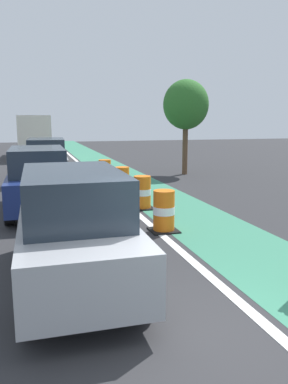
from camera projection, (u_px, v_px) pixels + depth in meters
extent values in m
plane|color=#2D2D30|center=(208.00, 335.00, 5.29)|extent=(100.00, 100.00, 0.00)
cube|color=#387F60|center=(140.00, 186.00, 17.27)|extent=(2.50, 80.00, 0.01)
cube|color=silver|center=(107.00, 188.00, 16.86)|extent=(0.20, 80.00, 0.01)
cube|color=#9EA0A5|center=(75.00, 241.00, 6.85)|extent=(1.88, 4.62, 0.90)
cube|color=#232D38|center=(73.00, 194.00, 6.69)|extent=(1.64, 2.87, 0.80)
cylinder|color=black|center=(28.00, 245.00, 8.06)|extent=(0.29, 0.68, 0.68)
cylinder|color=black|center=(106.00, 238.00, 8.50)|extent=(0.29, 0.68, 0.68)
cylinder|color=black|center=(26.00, 307.00, 5.36)|extent=(0.29, 0.68, 0.68)
cylinder|color=black|center=(140.00, 293.00, 5.80)|extent=(0.29, 0.68, 0.68)
cube|color=navy|center=(39.00, 187.00, 12.31)|extent=(1.87, 4.61, 0.90)
cube|color=#232D38|center=(37.00, 161.00, 12.15)|extent=(1.64, 2.86, 0.80)
cylinder|color=black|center=(14.00, 194.00, 13.52)|extent=(0.28, 0.68, 0.68)
cylinder|color=black|center=(62.00, 192.00, 13.96)|extent=(0.28, 0.68, 0.68)
cylinder|color=black|center=(10.00, 213.00, 10.82)|extent=(0.28, 0.68, 0.68)
cylinder|color=black|center=(69.00, 209.00, 11.26)|extent=(0.28, 0.68, 0.68)
cube|color=#9EA0A5|center=(47.00, 165.00, 18.37)|extent=(2.07, 4.69, 0.90)
cube|color=#232D38|center=(46.00, 147.00, 18.21)|extent=(1.76, 2.93, 0.80)
cylinder|color=black|center=(31.00, 171.00, 19.63)|extent=(0.31, 0.69, 0.68)
cylinder|color=black|center=(64.00, 170.00, 20.00)|extent=(0.31, 0.69, 0.68)
cylinder|color=black|center=(28.00, 180.00, 16.90)|extent=(0.31, 0.69, 0.68)
cylinder|color=black|center=(66.00, 178.00, 17.27)|extent=(0.31, 0.69, 0.68)
cylinder|color=orange|center=(164.00, 222.00, 10.22)|extent=(0.56, 0.56, 0.42)
cylinder|color=white|center=(164.00, 210.00, 10.16)|extent=(0.57, 0.57, 0.21)
cylinder|color=orange|center=(164.00, 198.00, 10.11)|extent=(0.56, 0.56, 0.42)
cube|color=black|center=(164.00, 230.00, 10.26)|extent=(0.73, 0.73, 0.04)
cylinder|color=orange|center=(142.00, 201.00, 12.83)|extent=(0.56, 0.56, 0.42)
cylinder|color=white|center=(142.00, 192.00, 12.77)|extent=(0.57, 0.57, 0.21)
cylinder|color=orange|center=(142.00, 182.00, 12.71)|extent=(0.56, 0.56, 0.42)
cube|color=black|center=(142.00, 208.00, 12.87)|extent=(0.73, 0.73, 0.04)
cylinder|color=orange|center=(122.00, 188.00, 15.28)|extent=(0.56, 0.56, 0.42)
cylinder|color=white|center=(122.00, 180.00, 15.22)|extent=(0.57, 0.57, 0.21)
cylinder|color=orange|center=(122.00, 172.00, 15.16)|extent=(0.56, 0.56, 0.42)
cube|color=black|center=(122.00, 194.00, 15.32)|extent=(0.73, 0.73, 0.04)
cylinder|color=orange|center=(105.00, 178.00, 18.06)|extent=(0.56, 0.56, 0.42)
cylinder|color=white|center=(105.00, 171.00, 18.01)|extent=(0.57, 0.57, 0.21)
cylinder|color=orange|center=(105.00, 164.00, 17.95)|extent=(0.56, 0.56, 0.42)
cube|color=black|center=(105.00, 183.00, 18.10)|extent=(0.73, 0.73, 0.04)
cube|color=silver|center=(34.00, 132.00, 29.46)|extent=(2.33, 5.61, 2.50)
cube|color=silver|center=(34.00, 136.00, 33.18)|extent=(2.21, 1.91, 2.10)
cylinder|color=black|center=(22.00, 149.00, 32.91)|extent=(0.31, 0.96, 0.96)
cylinder|color=black|center=(47.00, 149.00, 33.46)|extent=(0.31, 0.96, 0.96)
cylinder|color=black|center=(21.00, 154.00, 28.13)|extent=(0.31, 0.96, 0.96)
cylinder|color=black|center=(50.00, 153.00, 28.69)|extent=(0.31, 0.96, 0.96)
cylinder|color=brown|center=(185.00, 150.00, 20.86)|extent=(0.28, 0.28, 2.60)
ellipsoid|color=#2D6B28|center=(186.00, 105.00, 20.42)|extent=(2.40, 2.40, 2.60)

